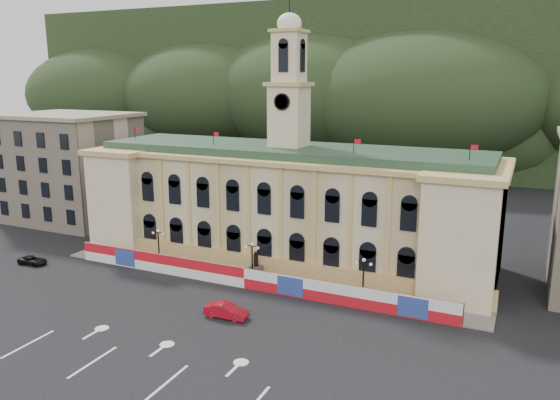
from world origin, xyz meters
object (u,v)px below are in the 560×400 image
at_px(lamp_center, 252,259).
at_px(red_sedan, 226,311).
at_px(statue, 256,271).
at_px(black_suv, 33,260).

relative_size(lamp_center, red_sedan, 1.07).
xyz_separation_m(statue, lamp_center, (0.00, -1.00, 1.89)).
height_order(red_sedan, black_suv, red_sedan).
bearing_deg(statue, red_sedan, -78.97).
bearing_deg(statue, black_suv, -165.80).
distance_m(lamp_center, red_sedan, 10.55).
xyz_separation_m(lamp_center, red_sedan, (2.16, -10.07, -2.29)).
bearing_deg(lamp_center, statue, 90.00).
xyz_separation_m(lamp_center, black_suv, (-30.00, -6.59, -2.52)).
bearing_deg(lamp_center, black_suv, -167.60).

